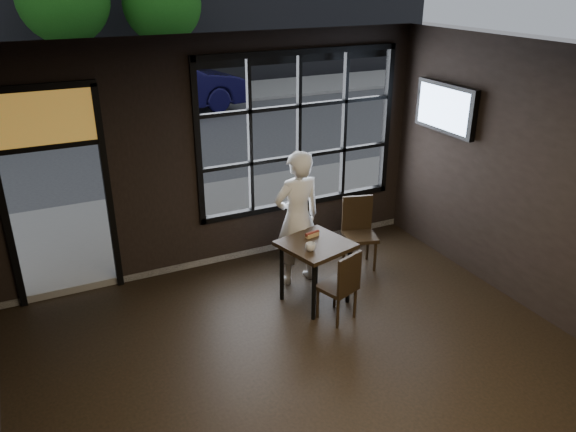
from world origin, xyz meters
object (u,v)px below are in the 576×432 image
man (297,218)px  navy_car (162,86)px  chair_near (337,285)px  cafe_table (315,272)px

man → navy_car: man is taller
chair_near → cafe_table: bearing=-102.7°
cafe_table → navy_car: 10.66m
man → chair_near: bearing=87.5°
chair_near → navy_car: size_ratio=0.19×
cafe_table → navy_car: size_ratio=0.17×
cafe_table → chair_near: (0.05, -0.45, 0.04)m
navy_car → man: bearing=166.3°
cafe_table → chair_near: chair_near is taller
navy_car → chair_near: bearing=166.9°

